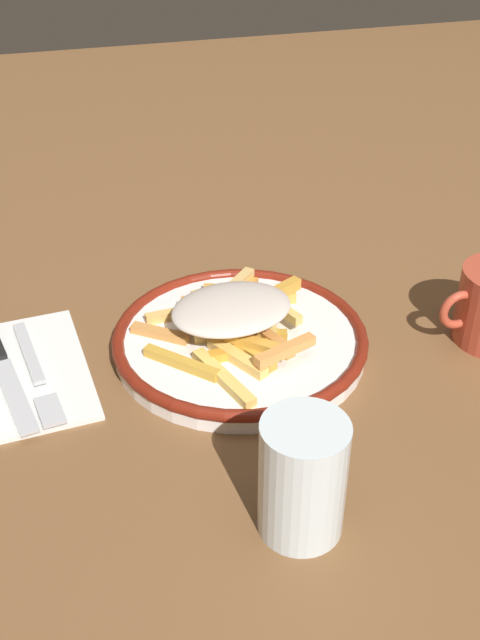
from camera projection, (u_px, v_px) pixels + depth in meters
name	position (u px, v px, depth m)	size (l,w,h in m)	color
ground_plane	(240.00, 350.00, 0.80)	(2.60, 2.60, 0.00)	brown
plate	(240.00, 340.00, 0.79)	(0.27, 0.27, 0.03)	white
fries_heap	(233.00, 317.00, 0.78)	(0.20, 0.22, 0.04)	#DEB267
napkin	(6.00, 375.00, 0.76)	(0.16, 0.19, 0.01)	white
fork	(36.00, 371.00, 0.75)	(0.04, 0.18, 0.01)	silver
knife	(0.00, 359.00, 0.77)	(0.05, 0.21, 0.01)	black
water_glass	(302.00, 478.00, 0.58)	(0.07, 0.07, 0.10)	silver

